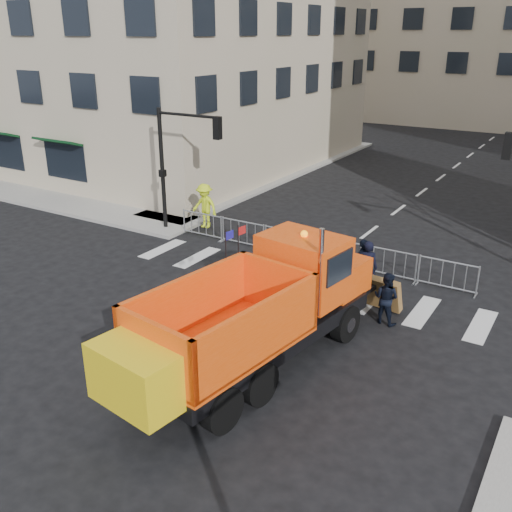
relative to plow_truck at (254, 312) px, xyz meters
The scene contains 9 objects.
ground 2.23m from the plow_truck, behind, with size 120.00×120.00×0.00m, color black.
sidewalk_back 8.90m from the plow_truck, 99.52° to the left, with size 64.00×5.00×0.15m, color gray.
traffic_light_left 12.19m from the plow_truck, 141.06° to the left, with size 0.18×0.18×5.40m, color black.
crowd_barriers 8.12m from the plow_truck, 105.86° to the left, with size 12.60×0.60×1.10m, color #9EA0A5, non-canonical shape.
plow_truck is the anchor object (origin of this frame).
cop_a 6.10m from the plow_truck, 82.77° to the left, with size 0.69×0.46×1.90m, color black.
cop_b 4.85m from the plow_truck, 64.57° to the left, with size 0.81×0.63×1.66m, color black.
cop_c 6.16m from the plow_truck, 84.47° to the left, with size 1.11×0.46×1.90m, color black.
worker 11.58m from the plow_truck, 132.77° to the left, with size 1.29×0.74×2.00m, color #D2EE1C.
Camera 1 is at (8.32, -11.21, 8.38)m, focal length 40.00 mm.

